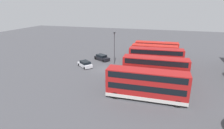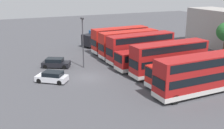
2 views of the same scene
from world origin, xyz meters
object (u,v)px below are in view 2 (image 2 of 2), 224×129
Objects in this scene: bus_double_decker_seventh at (202,73)px; lamp_post_tall at (83,39)px; box_truck_blue at (100,37)px; bus_single_deck_fourth at (150,58)px; bus_double_decker_second at (129,43)px; bus_double_decker_fifth at (170,58)px; bus_single_deck_sixth at (187,72)px; car_hatchback_silver at (52,77)px; bus_double_decker_near_end at (120,39)px; car_small_green at (56,63)px; bus_double_decker_third at (141,47)px.

bus_double_decker_seventh is 17.71m from lamp_post_tall.
bus_single_deck_fourth is at bearing 3.87° from box_truck_blue.
bus_double_decker_seventh reaches higher than bus_single_deck_fourth.
bus_single_deck_fourth is at bearing 0.74° from bus_double_decker_second.
bus_double_decker_fifth is 0.98× the size of bus_double_decker_seventh.
car_hatchback_silver is at bearing -116.17° from bus_single_deck_sixth.
bus_double_decker_near_end and bus_double_decker_second have the same top height.
bus_double_decker_seventh is at bearing 0.44° from bus_single_deck_fourth.
bus_double_decker_second is 10.47m from bus_double_decker_fifth.
bus_single_deck_fourth is at bearing 64.46° from car_small_green.
bus_single_deck_sixth reaches higher than car_hatchback_silver.
box_truck_blue reaches higher than car_hatchback_silver.
bus_single_deck_fourth is at bearing -174.70° from bus_single_deck_sixth.
bus_double_decker_second is 9.57m from lamp_post_tall.
bus_double_decker_third is 11.23m from bus_single_deck_sixth.
bus_double_decker_second is at bearing 114.88° from car_hatchback_silver.
lamp_post_tall is (1.86, 3.83, 3.75)m from car_small_green.
bus_double_decker_seventh is (21.36, -0.04, 0.00)m from bus_double_decker_near_end.
bus_double_decker_third reaches higher than bus_single_deck_sixth.
car_hatchback_silver is at bearing -54.54° from bus_double_decker_near_end.
lamp_post_tall is (-15.02, -9.17, 2.00)m from bus_double_decker_seventh.
bus_double_decker_second is 0.94× the size of bus_single_deck_fourth.
bus_double_decker_seventh is (7.13, -0.74, 0.00)m from bus_double_decker_fifth.
bus_double_decker_fifth reaches higher than car_hatchback_silver.
bus_double_decker_fifth reaches higher than bus_single_deck_fourth.
bus_double_decker_near_end is 2.38× the size of car_small_green.
bus_single_deck_sixth is 3.31m from bus_double_decker_seventh.
bus_single_deck_sixth is 1.44× the size of box_truck_blue.
bus_double_decker_near_end is 18.38m from car_hatchback_silver.
lamp_post_tall reaches higher than bus_double_decker_seventh.
bus_double_decker_fifth is 2.72× the size of car_hatchback_silver.
bus_single_deck_fourth is at bearing -179.56° from bus_double_decker_seventh.
bus_double_decker_fifth is 1.02× the size of bus_single_deck_sixth.
bus_double_decker_fifth is at bearing 178.26° from bus_single_deck_sixth.
bus_double_decker_third is 3.76m from bus_single_deck_fourth.
bus_double_decker_third is 2.72× the size of car_hatchback_silver.
car_small_green is at bearing 163.18° from car_hatchback_silver.
bus_double_decker_third is at bearing -178.68° from bus_single_deck_sixth.
bus_single_deck_fourth is 0.95× the size of bus_double_decker_seventh.
bus_double_decker_third is at bearing 173.09° from bus_single_deck_fourth.
bus_double_decker_fifth is 16.11m from car_hatchback_silver.
bus_double_decker_seventh is (3.15, -0.62, 0.83)m from bus_single_deck_sixth.
bus_double_decker_seventh is at bearing 2.57° from box_truck_blue.
box_truck_blue reaches higher than bus_single_deck_sixth.
box_truck_blue reaches higher than bus_single_deck_fourth.
lamp_post_tall is (2.54, -9.00, 2.00)m from bus_double_decker_second.
lamp_post_tall is at bearing -148.58° from bus_double_decker_seventh.
box_truck_blue is (-21.02, -2.00, -0.74)m from bus_double_decker_fifth.
car_small_green is at bearing -125.36° from bus_double_decker_fifth.
lamp_post_tall reaches higher than bus_double_decker_second.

